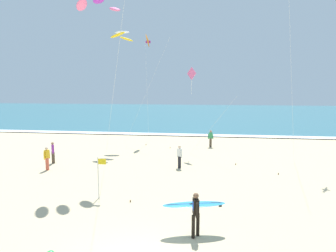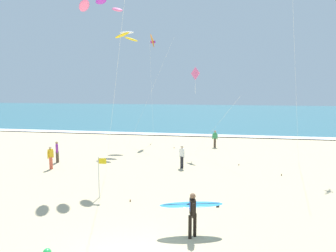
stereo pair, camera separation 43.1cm
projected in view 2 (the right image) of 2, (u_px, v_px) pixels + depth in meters
ocean_water at (205, 113)px, 63.15m from camera, size 160.00×60.00×0.08m
shoreline_foam at (194, 135)px, 34.11m from camera, size 160.00×1.66×0.01m
surfer_lead at (192, 208)px, 11.04m from camera, size 2.49×1.17×1.71m
kite_arc_violet_near at (101, 6)px, 17.45m from camera, size 4.26×5.28×10.71m
kite_diamond_rose_mid at (197, 78)px, 23.76m from camera, size 3.85×3.51×7.19m
kite_arc_ivory_far at (127, 36)px, 26.80m from camera, size 5.25×2.85×10.59m
kite_delta_amber_low at (153, 41)px, 29.36m from camera, size 0.54×2.90×10.85m
bystander_green_top at (215, 139)px, 27.35m from camera, size 0.50×0.22×1.59m
bystander_purple_top at (57, 152)px, 21.83m from camera, size 0.31×0.45×1.59m
bystander_yellow_top at (51, 157)px, 20.06m from camera, size 0.27×0.48×1.59m
bystander_white_top at (182, 157)px, 20.30m from camera, size 0.40×0.35×1.59m
lifeguard_flag at (100, 173)px, 14.79m from camera, size 0.45×0.05×2.10m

